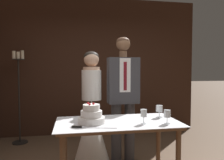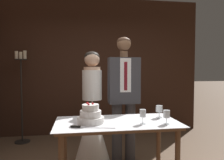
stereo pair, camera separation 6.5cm
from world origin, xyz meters
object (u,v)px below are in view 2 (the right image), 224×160
(wine_glass_far, at_px, (166,115))
(groom, at_px, (124,93))
(wine_glass_middle, at_px, (143,114))
(candle_stand, at_px, (22,95))
(bride, at_px, (92,123))
(cake_table, at_px, (117,131))
(tiered_cake, at_px, (91,116))
(cake_knife, at_px, (84,127))
(wine_glass_near, at_px, (159,109))

(wine_glass_far, xyz_separation_m, groom, (-0.27, 0.93, 0.14))
(wine_glass_middle, xyz_separation_m, candle_stand, (-1.74, 2.05, -0.00))
(bride, distance_m, candle_stand, 1.74)
(cake_table, xyz_separation_m, wine_glass_middle, (0.25, -0.14, 0.21))
(cake_table, bearing_deg, tiered_cake, -176.01)
(cake_table, relative_size, wine_glass_far, 9.17)
(cake_knife, height_order, wine_glass_near, wine_glass_near)
(bride, bearing_deg, wine_glass_near, -39.00)
(tiered_cake, height_order, wine_glass_near, tiered_cake)
(candle_stand, bearing_deg, wine_glass_middle, -49.72)
(cake_table, bearing_deg, wine_glass_far, -20.81)
(candle_stand, bearing_deg, cake_table, -52.12)
(wine_glass_near, distance_m, candle_stand, 2.70)
(tiered_cake, height_order, wine_glass_far, tiered_cake)
(bride, height_order, candle_stand, candle_stand)
(cake_knife, distance_m, wine_glass_middle, 0.64)
(wine_glass_middle, xyz_separation_m, bride, (-0.49, 0.88, -0.30))
(wine_glass_middle, bearing_deg, wine_glass_near, 42.10)
(wine_glass_middle, height_order, candle_stand, candle_stand)
(cake_knife, distance_m, wine_glass_far, 0.88)
(groom, bearing_deg, bride, 179.92)
(tiered_cake, height_order, groom, groom)
(wine_glass_near, xyz_separation_m, wine_glass_far, (-0.04, -0.30, 0.00))
(cake_knife, relative_size, bride, 0.27)
(cake_table, distance_m, wine_glass_middle, 0.36)
(wine_glass_near, height_order, candle_stand, candle_stand)
(cake_knife, bearing_deg, tiered_cake, 80.21)
(cake_knife, height_order, candle_stand, candle_stand)
(wine_glass_near, xyz_separation_m, bride, (-0.77, 0.62, -0.29))
(tiered_cake, relative_size, cake_knife, 0.66)
(cake_table, xyz_separation_m, wine_glass_near, (0.54, 0.11, 0.20))
(tiered_cake, relative_size, wine_glass_middle, 1.88)
(cake_table, height_order, wine_glass_near, wine_glass_near)
(tiered_cake, height_order, bride, bride)
(cake_table, bearing_deg, candle_stand, 127.88)
(cake_knife, bearing_deg, wine_glass_far, 13.03)
(bride, relative_size, groom, 0.89)
(tiered_cake, xyz_separation_m, groom, (0.53, 0.76, 0.16))
(cake_knife, xyz_separation_m, candle_stand, (-1.11, 2.11, 0.10))
(groom, bearing_deg, cake_knife, -122.66)
(wine_glass_far, distance_m, candle_stand, 2.89)
(bride, bearing_deg, wine_glass_far, -51.65)
(cake_table, bearing_deg, wine_glass_near, 11.82)
(wine_glass_near, bearing_deg, wine_glass_middle, -137.90)
(tiered_cake, bearing_deg, wine_glass_near, 9.07)
(wine_glass_middle, bearing_deg, cake_table, 150.49)
(wine_glass_far, relative_size, candle_stand, 0.09)
(wine_glass_middle, bearing_deg, candle_stand, 130.28)
(cake_knife, distance_m, bride, 0.97)
(groom, xyz_separation_m, candle_stand, (-1.71, 1.17, -0.13))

